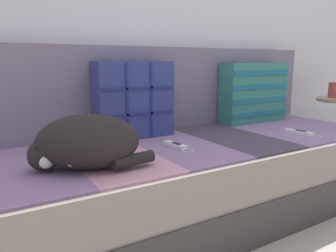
# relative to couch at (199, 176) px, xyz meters

# --- Properties ---
(ground_plane) EXTENTS (14.00, 14.00, 0.00)m
(ground_plane) POSITION_rel_couch_xyz_m (0.00, -0.13, -0.19)
(ground_plane) COLOR #A89E8E
(couch) EXTENTS (2.10, 0.83, 0.39)m
(couch) POSITION_rel_couch_xyz_m (0.00, 0.00, 0.00)
(couch) COLOR #3D3838
(couch) RESTS_ON ground_plane
(sofa_backrest) EXTENTS (2.06, 0.14, 0.46)m
(sofa_backrest) POSITION_rel_couch_xyz_m (0.00, 0.35, 0.43)
(sofa_backrest) COLOR slate
(sofa_backrest) RESTS_ON couch
(throw_pillow_quilted) EXTENTS (0.40, 0.14, 0.38)m
(throw_pillow_quilted) POSITION_rel_couch_xyz_m (-0.27, 0.20, 0.39)
(throw_pillow_quilted) COLOR navy
(throw_pillow_quilted) RESTS_ON couch
(throw_pillow_striped) EXTENTS (0.46, 0.14, 0.37)m
(throw_pillow_striped) POSITION_rel_couch_xyz_m (0.56, 0.20, 0.38)
(throw_pillow_striped) COLOR #337A70
(throw_pillow_striped) RESTS_ON couch
(sleeping_cat) EXTENTS (0.42, 0.32, 0.20)m
(sleeping_cat) POSITION_rel_couch_xyz_m (-0.64, -0.17, 0.29)
(sleeping_cat) COLOR black
(sleeping_cat) RESTS_ON couch
(game_remote_near) EXTENTS (0.06, 0.21, 0.02)m
(game_remote_near) POSITION_rel_couch_xyz_m (0.51, -0.20, 0.21)
(game_remote_near) COLOR white
(game_remote_near) RESTS_ON couch
(game_remote_far) EXTENTS (0.06, 0.19, 0.02)m
(game_remote_far) POSITION_rel_couch_xyz_m (-0.20, -0.09, 0.21)
(game_remote_far) COLOR white
(game_remote_far) RESTS_ON couch
(coffee_mug) EXTENTS (0.09, 0.08, 0.11)m
(coffee_mug) POSITION_rel_couch_xyz_m (1.28, 0.11, 0.37)
(coffee_mug) COLOR #9E3D38
(coffee_mug) RESTS_ON end_table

